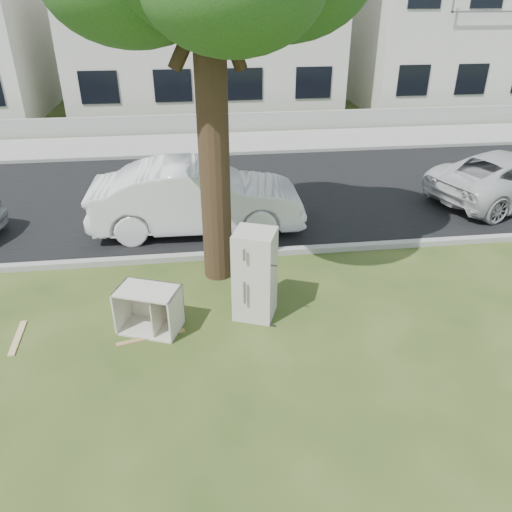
{
  "coord_description": "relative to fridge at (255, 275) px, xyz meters",
  "views": [
    {
      "loc": [
        -0.75,
        -6.63,
        4.94
      ],
      "look_at": [
        0.18,
        0.6,
        0.99
      ],
      "focal_mm": 35.0,
      "sensor_mm": 36.0,
      "label": 1
    }
  ],
  "objects": [
    {
      "name": "townhouse_right",
      "position": [
        11.87,
        17.14,
        2.65
      ],
      "size": [
        10.2,
        8.16,
        6.84
      ],
      "color": "beige",
      "rests_on": "ground"
    },
    {
      "name": "car_right",
      "position": [
        7.2,
        4.32,
        -0.16
      ],
      "size": [
        4.92,
        3.43,
        1.25
      ],
      "primitive_type": "imported",
      "rotation": [
        0.0,
        0.0,
        1.91
      ],
      "color": "beige",
      "rests_on": "ground"
    },
    {
      "name": "kerb_far",
      "position": [
        -0.13,
        9.19,
        -0.78
      ],
      "size": [
        120.0,
        0.18,
        0.12
      ],
      "primitive_type": "cube",
      "color": "gray",
      "rests_on": "ground"
    },
    {
      "name": "plank_b",
      "position": [
        -1.73,
        0.65,
        -0.77
      ],
      "size": [
        0.64,
        0.76,
        0.02
      ],
      "primitive_type": "cube",
      "rotation": [
        0.0,
        0.0,
        -0.89
      ],
      "color": "#A57456",
      "rests_on": "ground"
    },
    {
      "name": "low_wall",
      "position": [
        -0.13,
        12.24,
        -0.43
      ],
      "size": [
        120.0,
        0.15,
        0.7
      ],
      "primitive_type": "cube",
      "color": "gray",
      "rests_on": "ground"
    },
    {
      "name": "ground",
      "position": [
        -0.13,
        -0.36,
        -0.78
      ],
      "size": [
        120.0,
        120.0,
        0.0
      ],
      "primitive_type": "plane",
      "color": "#2B4017"
    },
    {
      "name": "kerb_near",
      "position": [
        -0.13,
        2.09,
        -0.78
      ],
      "size": [
        120.0,
        0.18,
        0.12
      ],
      "primitive_type": "cube",
      "color": "gray",
      "rests_on": "ground"
    },
    {
      "name": "road",
      "position": [
        -0.13,
        5.64,
        -0.77
      ],
      "size": [
        120.0,
        7.0,
        0.01
      ],
      "primitive_type": "cube",
      "color": "black",
      "rests_on": "ground"
    },
    {
      "name": "townhouse_center",
      "position": [
        -0.13,
        17.14,
        2.95
      ],
      "size": [
        11.22,
        8.16,
        7.44
      ],
      "color": "beige",
      "rests_on": "ground"
    },
    {
      "name": "sidewalk",
      "position": [
        -0.13,
        10.64,
        -0.77
      ],
      "size": [
        120.0,
        2.8,
        0.01
      ],
      "primitive_type": "cube",
      "color": "gray",
      "rests_on": "ground"
    },
    {
      "name": "car_center",
      "position": [
        -0.86,
        3.56,
        -0.0
      ],
      "size": [
        4.74,
        1.73,
        1.55
      ],
      "primitive_type": "imported",
      "rotation": [
        0.0,
        0.0,
        1.55
      ],
      "color": "silver",
      "rests_on": "ground"
    },
    {
      "name": "cabinet",
      "position": [
        -1.74,
        -0.2,
        -0.4
      ],
      "size": [
        1.12,
        0.91,
        0.75
      ],
      "primitive_type": "cube",
      "rotation": [
        0.0,
        0.0,
        -0.37
      ],
      "color": "white",
      "rests_on": "ground"
    },
    {
      "name": "fridge",
      "position": [
        0.0,
        0.0,
        0.0
      ],
      "size": [
        0.81,
        0.79,
        1.56
      ],
      "primitive_type": "cube",
      "rotation": [
        0.0,
        0.0,
        -0.37
      ],
      "color": "beige",
      "rests_on": "ground"
    },
    {
      "name": "plank_c",
      "position": [
        -3.84,
        -0.19,
        -0.77
      ],
      "size": [
        0.15,
        0.91,
        0.02
      ],
      "primitive_type": "cube",
      "rotation": [
        0.0,
        0.0,
        1.63
      ],
      "color": "tan",
      "rests_on": "ground"
    },
    {
      "name": "plank_a",
      "position": [
        -1.73,
        -0.45,
        -0.77
      ],
      "size": [
        1.08,
        0.34,
        0.02
      ],
      "primitive_type": "cube",
      "rotation": [
        0.0,
        0.0,
        0.24
      ],
      "color": "#9B7B4B",
      "rests_on": "ground"
    }
  ]
}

